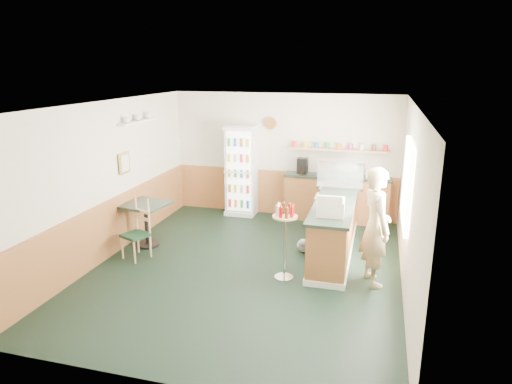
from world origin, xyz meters
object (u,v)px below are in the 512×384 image
(cafe_table, at_px, (146,216))
(cafe_chair, at_px, (137,226))
(drinks_fridge, at_px, (241,170))
(condiment_stand, at_px, (285,230))
(display_case, at_px, (341,175))
(shopkeeper, at_px, (376,227))
(cash_register, at_px, (331,207))

(cafe_table, bearing_deg, cafe_chair, -79.79)
(drinks_fridge, xyz_separation_m, cafe_table, (-1.14, -2.30, -0.43))
(cafe_chair, bearing_deg, condiment_stand, 19.08)
(display_case, bearing_deg, condiment_stand, -107.88)
(drinks_fridge, xyz_separation_m, shopkeeper, (2.96, -2.74, -0.09))
(shopkeeper, distance_m, cafe_table, 4.14)
(cash_register, relative_size, condiment_stand, 0.36)
(condiment_stand, distance_m, cafe_table, 2.83)
(cafe_table, relative_size, cafe_chair, 0.80)
(shopkeeper, relative_size, condiment_stand, 1.52)
(cafe_chair, bearing_deg, shopkeeper, 23.33)
(shopkeeper, bearing_deg, cafe_chair, 68.58)
(drinks_fridge, bearing_deg, shopkeeper, -42.82)
(drinks_fridge, height_order, cafe_table, drinks_fridge)
(drinks_fridge, height_order, display_case, drinks_fridge)
(drinks_fridge, bearing_deg, cafe_table, -116.43)
(cash_register, distance_m, cafe_chair, 3.37)
(cash_register, bearing_deg, drinks_fridge, 128.06)
(shopkeeper, xyz_separation_m, cafe_chair, (-4.01, -0.03, -0.37))
(display_case, xyz_separation_m, shopkeeper, (0.70, -1.83, -0.33))
(cafe_table, bearing_deg, condiment_stand, -13.44)
(display_case, xyz_separation_m, condiment_stand, (-0.66, -2.04, -0.44))
(shopkeeper, bearing_deg, display_case, -0.95)
(condiment_stand, height_order, cafe_table, condiment_stand)
(shopkeeper, xyz_separation_m, condiment_stand, (-1.36, -0.21, -0.11))
(display_case, bearing_deg, cash_register, -90.00)
(shopkeeper, height_order, condiment_stand, shopkeeper)
(cash_register, xyz_separation_m, shopkeeper, (0.70, -0.14, -0.21))
(condiment_stand, height_order, cafe_chair, condiment_stand)
(drinks_fridge, xyz_separation_m, condiment_stand, (1.60, -2.95, -0.19))
(cash_register, bearing_deg, cafe_chair, -179.86)
(shopkeeper, bearing_deg, cafe_table, 61.87)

